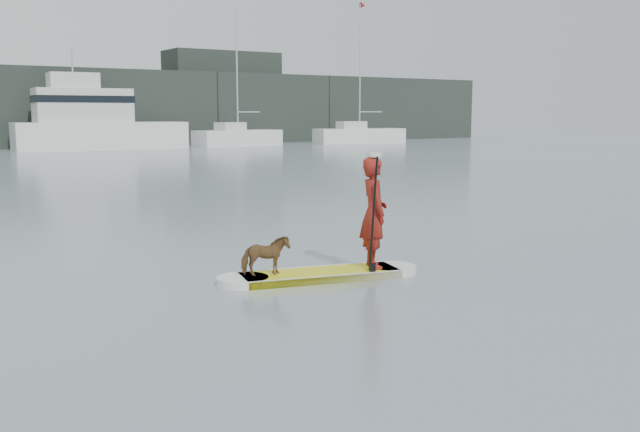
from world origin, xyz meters
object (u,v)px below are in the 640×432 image
sailboat_f (359,134)px  paddler (374,213)px  paddleboard (320,275)px  dog (265,256)px  motor_yacht_a (93,121)px  sailboat_e (237,137)px

sailboat_f → paddler: bearing=-117.5°
paddleboard → dog: 0.96m
motor_yacht_a → sailboat_e: bearing=-1.2°
sailboat_e → sailboat_f: (11.16, -0.95, 0.06)m
paddler → motor_yacht_a: bearing=11.1°
paddleboard → paddler: 1.32m
dog → sailboat_f: size_ratio=0.06×
paddler → dog: size_ratio=2.46×
sailboat_e → motor_yacht_a: sailboat_e is taller
paddleboard → dog: (-0.86, 0.21, 0.37)m
paddler → sailboat_f: (29.49, 41.07, -0.21)m
paddleboard → sailboat_e: (19.22, 41.80, 0.68)m
sailboat_f → dog: bearing=-119.3°
paddleboard → dog: bearing=-180.0°
paddler → sailboat_f: 50.56m
paddler → dog: (-1.75, 0.43, -0.59)m
sailboat_e → sailboat_f: sailboat_f is taller
dog → paddleboard: bearing=-89.2°
paddleboard → sailboat_e: 46.01m
sailboat_e → dog: bearing=-123.7°
paddleboard → sailboat_f: sailboat_f is taller
paddler → sailboat_e: size_ratio=0.17×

